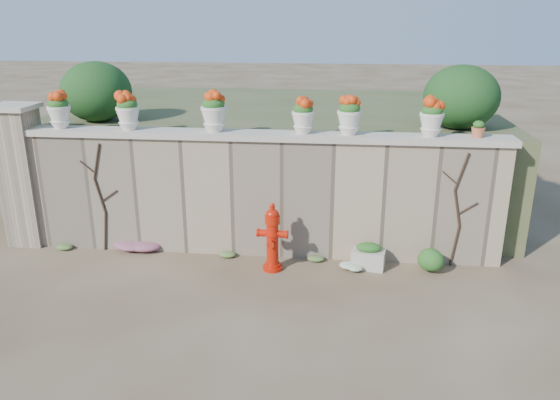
# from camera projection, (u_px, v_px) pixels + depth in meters

# --- Properties ---
(ground) EXTENTS (80.00, 80.00, 0.00)m
(ground) POSITION_uv_depth(u_px,v_px,m) (241.00, 303.00, 7.80)
(ground) COLOR #4F3D27
(ground) RESTS_ON ground
(stone_wall) EXTENTS (8.00, 0.40, 2.00)m
(stone_wall) POSITION_uv_depth(u_px,v_px,m) (258.00, 197.00, 9.17)
(stone_wall) COLOR #9C8668
(stone_wall) RESTS_ON ground
(wall_cap) EXTENTS (8.10, 0.52, 0.10)m
(wall_cap) POSITION_uv_depth(u_px,v_px,m) (258.00, 135.00, 8.83)
(wall_cap) COLOR beige
(wall_cap) RESTS_ON stone_wall
(gate_pillar) EXTENTS (0.72, 0.72, 2.48)m
(gate_pillar) POSITION_uv_depth(u_px,v_px,m) (23.00, 175.00, 9.51)
(gate_pillar) COLOR #9C8668
(gate_pillar) RESTS_ON ground
(raised_fill) EXTENTS (9.00, 6.00, 2.00)m
(raised_fill) POSITION_uv_depth(u_px,v_px,m) (279.00, 152.00, 12.18)
(raised_fill) COLOR #384C23
(raised_fill) RESTS_ON ground
(back_shrub_left) EXTENTS (1.30, 1.30, 1.10)m
(back_shrub_left) POSITION_uv_depth(u_px,v_px,m) (96.00, 92.00, 10.12)
(back_shrub_left) COLOR #143814
(back_shrub_left) RESTS_ON raised_fill
(back_shrub_right) EXTENTS (1.30, 1.30, 1.10)m
(back_shrub_right) POSITION_uv_depth(u_px,v_px,m) (461.00, 97.00, 9.45)
(back_shrub_right) COLOR #143814
(back_shrub_right) RESTS_ON raised_fill
(vine_left) EXTENTS (0.60, 0.04, 1.91)m
(vine_left) POSITION_uv_depth(u_px,v_px,m) (101.00, 196.00, 9.24)
(vine_left) COLOR black
(vine_left) RESTS_ON ground
(vine_right) EXTENTS (0.60, 0.04, 1.91)m
(vine_right) POSITION_uv_depth(u_px,v_px,m) (458.00, 209.00, 8.64)
(vine_right) COLOR black
(vine_right) RESTS_ON ground
(fire_hydrant) EXTENTS (0.48, 0.34, 1.12)m
(fire_hydrant) POSITION_uv_depth(u_px,v_px,m) (272.00, 237.00, 8.64)
(fire_hydrant) COLOR red
(fire_hydrant) RESTS_ON ground
(planter_box) EXTENTS (0.57, 0.40, 0.44)m
(planter_box) POSITION_uv_depth(u_px,v_px,m) (368.00, 256.00, 8.82)
(planter_box) COLOR beige
(planter_box) RESTS_ON ground
(green_shrub) EXTENTS (0.53, 0.48, 0.51)m
(green_shrub) POSITION_uv_depth(u_px,v_px,m) (429.00, 259.00, 8.61)
(green_shrub) COLOR #1E5119
(green_shrub) RESTS_ON ground
(magenta_clump) EXTENTS (0.82, 0.55, 0.22)m
(magenta_clump) POSITION_uv_depth(u_px,v_px,m) (135.00, 246.00, 9.44)
(magenta_clump) COLOR #C3278B
(magenta_clump) RESTS_ON ground
(white_flowers) EXTENTS (0.47, 0.38, 0.17)m
(white_flowers) POSITION_uv_depth(u_px,v_px,m) (349.00, 266.00, 8.74)
(white_flowers) COLOR white
(white_flowers) RESTS_ON ground
(urn_pot_0) EXTENTS (0.38, 0.38, 0.60)m
(urn_pot_0) POSITION_uv_depth(u_px,v_px,m) (59.00, 111.00, 9.06)
(urn_pot_0) COLOR silver
(urn_pot_0) RESTS_ON wall_cap
(urn_pot_1) EXTENTS (0.39, 0.39, 0.61)m
(urn_pot_1) POSITION_uv_depth(u_px,v_px,m) (128.00, 112.00, 8.94)
(urn_pot_1) COLOR silver
(urn_pot_1) RESTS_ON wall_cap
(urn_pot_2) EXTENTS (0.42, 0.42, 0.66)m
(urn_pot_2) POSITION_uv_depth(u_px,v_px,m) (214.00, 112.00, 8.78)
(urn_pot_2) COLOR silver
(urn_pot_2) RESTS_ON wall_cap
(urn_pot_3) EXTENTS (0.36, 0.36, 0.57)m
(urn_pot_3) POSITION_uv_depth(u_px,v_px,m) (303.00, 116.00, 8.65)
(urn_pot_3) COLOR silver
(urn_pot_3) RESTS_ON wall_cap
(urn_pot_4) EXTENTS (0.39, 0.39, 0.61)m
(urn_pot_4) POSITION_uv_depth(u_px,v_px,m) (349.00, 116.00, 8.57)
(urn_pot_4) COLOR silver
(urn_pot_4) RESTS_ON wall_cap
(urn_pot_5) EXTENTS (0.38, 0.38, 0.59)m
(urn_pot_5) POSITION_uv_depth(u_px,v_px,m) (432.00, 118.00, 8.44)
(urn_pot_5) COLOR silver
(urn_pot_5) RESTS_ON wall_cap
(terracotta_pot) EXTENTS (0.21, 0.21, 0.25)m
(terracotta_pot) POSITION_uv_depth(u_px,v_px,m) (478.00, 130.00, 8.43)
(terracotta_pot) COLOR #C5633C
(terracotta_pot) RESTS_ON wall_cap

